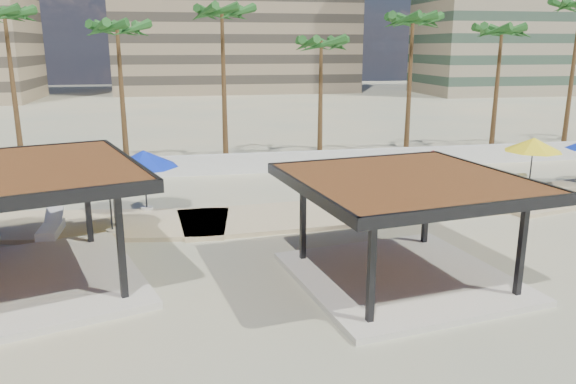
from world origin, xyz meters
name	(u,v)px	position (x,y,z in m)	size (l,w,h in m)	color
ground	(370,277)	(0.00, 0.00, 0.00)	(200.00, 200.00, 0.00)	#CDB787
promenade	(356,207)	(2.00, 7.67, 0.06)	(44.45, 7.97, 0.24)	#C6B284
boundary_wall	(281,162)	(0.00, 16.00, 0.60)	(56.00, 0.30, 1.20)	silver
building_mid	(235,1)	(4.00, 78.00, 14.27)	(38.00, 16.00, 30.40)	#847259
pavilion_central	(404,220)	(0.89, -0.46, 2.04)	(7.69, 7.69, 3.42)	beige
pavilion_west	(7,218)	(-11.06, 1.29, 2.28)	(9.45, 9.45, 3.82)	beige
umbrella_b	(108,179)	(-8.62, 5.80, 2.30)	(2.88, 2.88, 2.47)	beige
umbrella_c	(433,157)	(5.95, 8.26, 2.17)	(3.31, 3.31, 2.31)	beige
umbrella_e	(533,145)	(11.88, 9.20, 2.40)	(3.26, 3.26, 2.58)	beige
umbrella_f	(144,159)	(-7.43, 8.74, 2.50)	(3.56, 3.56, 2.70)	beige
lounger_a	(51,229)	(-10.94, 6.03, 0.38)	(0.73, 2.17, 0.82)	white
lounger_b	(418,190)	(5.64, 8.98, 0.36)	(0.86, 2.04, 0.75)	white
lounger_d	(529,189)	(11.15, 8.10, 0.37)	(0.84, 2.11, 0.78)	white
palm_b	(5,21)	(-15.00, 18.70, 8.64)	(3.00, 3.00, 9.84)	brown
palm_c	(117,34)	(-9.00, 18.10, 7.93)	(3.00, 3.00, 9.08)	brown
palm_d	(222,19)	(-3.00, 18.90, 8.83)	(3.00, 3.00, 10.04)	brown
palm_e	(321,48)	(3.00, 18.40, 7.15)	(3.00, 3.00, 8.25)	brown
palm_f	(413,26)	(9.00, 18.60, 8.50)	(3.00, 3.00, 9.68)	brown
palm_g	(502,36)	(15.00, 18.20, 7.92)	(3.00, 3.00, 9.06)	brown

